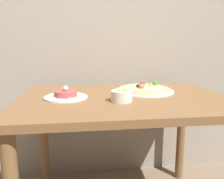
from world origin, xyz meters
name	(u,v)px	position (x,y,z in m)	size (l,w,h in m)	color
back_wall	(112,8)	(0.00, 0.93, 1.30)	(8.00, 0.05, 2.60)	gray
dining_table	(124,115)	(0.00, 0.40, 0.64)	(1.14, 0.80, 0.75)	brown
pizza_plate	(144,89)	(0.15, 0.52, 0.76)	(0.35, 0.35, 0.06)	white
tartare_plate	(66,95)	(-0.32, 0.40, 0.76)	(0.23, 0.23, 0.07)	white
small_bowl	(122,95)	(-0.03, 0.29, 0.78)	(0.11, 0.11, 0.07)	silver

